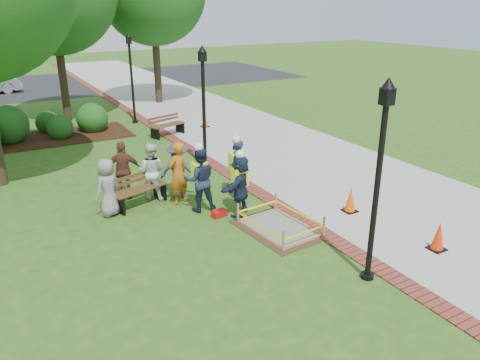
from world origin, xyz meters
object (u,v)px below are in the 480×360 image
bench_near (140,196)px  lamp_near (379,169)px  hivis_worker_c (200,178)px  wet_concrete_pad (279,221)px  hivis_worker_b (236,167)px  cone_front (438,237)px  hivis_worker_a (240,183)px

bench_near → lamp_near: bearing=-63.9°
lamp_near → hivis_worker_c: size_ratio=2.15×
wet_concrete_pad → hivis_worker_b: (0.12, 2.51, 0.71)m
cone_front → lamp_near: lamp_near is taller
bench_near → hivis_worker_c: (1.39, -1.18, 0.69)m
wet_concrete_pad → hivis_worker_a: size_ratio=1.31×
cone_front → hivis_worker_a: (-3.06, 4.10, 0.57)m
bench_near → hivis_worker_b: (2.78, -0.77, 0.66)m
wet_concrete_pad → lamp_near: lamp_near is taller
cone_front → hivis_worker_c: size_ratio=0.37×
cone_front → hivis_worker_c: 6.27m
cone_front → hivis_worker_a: 5.15m
lamp_near → hivis_worker_a: size_ratio=2.29×
wet_concrete_pad → cone_front: size_ratio=3.29×
hivis_worker_a → hivis_worker_c: bearing=137.8°
bench_near → hivis_worker_c: 1.95m
wet_concrete_pad → cone_front: 3.83m
hivis_worker_a → cone_front: bearing=-53.2°
lamp_near → cone_front: bearing=2.0°
cone_front → wet_concrete_pad: bearing=133.7°
wet_concrete_pad → bench_near: bearing=129.0°
bench_near → hivis_worker_a: (2.23, -1.95, 0.64)m
wet_concrete_pad → hivis_worker_a: (-0.42, 1.33, 0.69)m
cone_front → hivis_worker_c: hivis_worker_c is taller
hivis_worker_a → hivis_worker_c: size_ratio=0.94×
hivis_worker_b → hivis_worker_c: (-1.39, -0.41, 0.03)m
lamp_near → hivis_worker_a: (-0.76, 4.18, -1.56)m
cone_front → hivis_worker_b: bearing=115.5°
hivis_worker_a → wet_concrete_pad: bearing=-72.5°
bench_near → hivis_worker_c: size_ratio=0.88×
bench_near → cone_front: (5.30, -6.05, 0.07)m
bench_near → lamp_near: 7.17m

